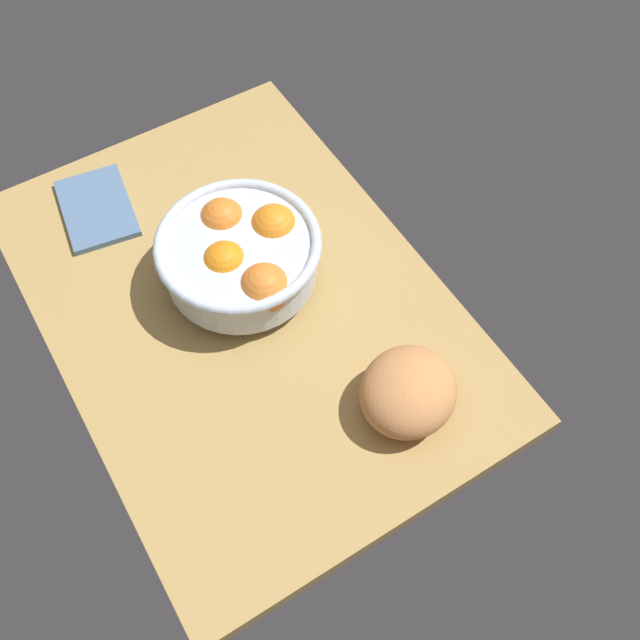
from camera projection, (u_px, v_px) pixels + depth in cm
name	position (u px, v px, depth cm)	size (l,w,h in cm)	color
ground_plane	(243.00, 307.00, 107.43)	(77.46, 53.58, 3.00)	#AB874B
fruit_bowl	(242.00, 254.00, 103.07)	(23.40, 23.40, 10.50)	silver
bread_loaf	(408.00, 392.00, 94.10)	(13.43, 12.36, 7.97)	#C8834A
napkin_folded	(97.00, 208.00, 114.65)	(15.20, 10.37, 1.04)	slate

